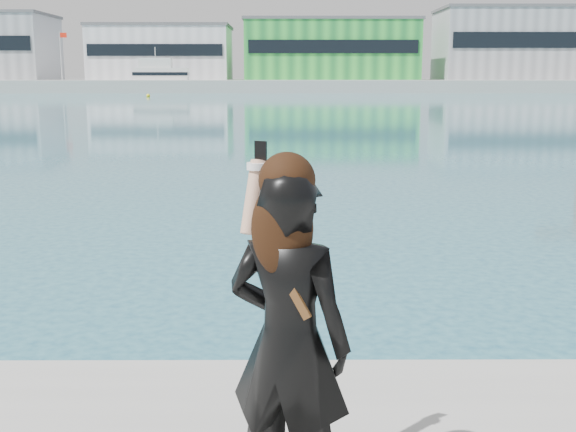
{
  "coord_description": "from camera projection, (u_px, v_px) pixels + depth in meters",
  "views": [
    {
      "loc": [
        -0.2,
        -3.85,
        2.8
      ],
      "look_at": [
        -0.18,
        -0.07,
        2.06
      ],
      "focal_mm": 45.0,
      "sensor_mm": 36.0,
      "label": 1
    }
  ],
  "objects": [
    {
      "name": "far_quay",
      "position": [
        285.0,
        85.0,
        131.7
      ],
      "size": [
        320.0,
        40.0,
        2.0
      ],
      "primitive_type": "cube",
      "color": "#9E9E99",
      "rests_on": "ground"
    },
    {
      "name": "warehouse_white",
      "position": [
        162.0,
        52.0,
        128.51
      ],
      "size": [
        24.48,
        15.35,
        9.5
      ],
      "color": "silver",
      "rests_on": "far_quay"
    },
    {
      "name": "warehouse_green",
      "position": [
        330.0,
        50.0,
        128.56
      ],
      "size": [
        30.6,
        16.36,
        10.5
      ],
      "color": "#218736",
      "rests_on": "far_quay"
    },
    {
      "name": "warehouse_grey_right",
      "position": [
        510.0,
        44.0,
        128.52
      ],
      "size": [
        25.5,
        15.35,
        12.5
      ],
      "color": "gray",
      "rests_on": "far_quay"
    },
    {
      "name": "flagpole_left",
      "position": [
        61.0,
        53.0,
        121.62
      ],
      "size": [
        1.28,
        0.16,
        8.0
      ],
      "color": "silver",
      "rests_on": "far_quay"
    },
    {
      "name": "flagpole_right",
      "position": [
        416.0,
        53.0,
        121.91
      ],
      "size": [
        1.28,
        0.16,
        8.0
      ],
      "color": "silver",
      "rests_on": "far_quay"
    },
    {
      "name": "motor_yacht",
      "position": [
        164.0,
        80.0,
        116.34
      ],
      "size": [
        15.64,
        5.08,
        7.21
      ],
      "rotation": [
        0.0,
        0.0,
        0.05
      ],
      "color": "silver",
      "rests_on": "ground"
    },
    {
      "name": "buoy_far",
      "position": [
        148.0,
        97.0,
        94.49
      ],
      "size": [
        0.5,
        0.5,
        0.5
      ],
      "primitive_type": "sphere",
      "color": "yellow",
      "rests_on": "ground"
    },
    {
      "name": "woman",
      "position": [
        288.0,
        333.0,
        3.24
      ],
      "size": [
        0.69,
        0.59,
        1.7
      ],
      "rotation": [
        0.0,
        0.0,
        2.73
      ],
      "color": "black",
      "rests_on": "near_quay"
    }
  ]
}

